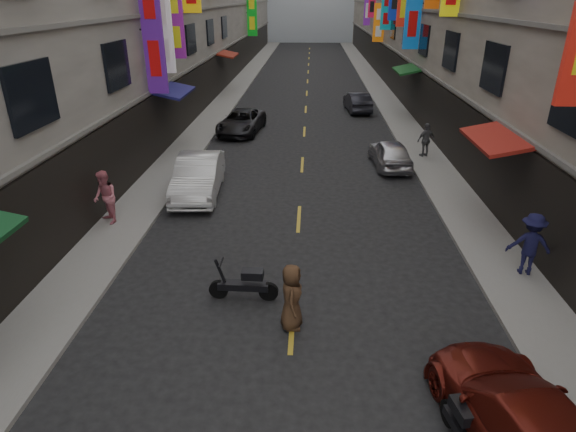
# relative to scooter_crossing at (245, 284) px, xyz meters

# --- Properties ---
(sidewalk_left) EXTENTS (2.00, 90.00, 0.12)m
(sidewalk_left) POSITION_rel_scooter_crossing_xyz_m (-4.73, 28.99, -0.38)
(sidewalk_left) COLOR slate
(sidewalk_left) RESTS_ON ground
(sidewalk_right) EXTENTS (2.00, 90.00, 0.12)m
(sidewalk_right) POSITION_rel_scooter_crossing_xyz_m (7.27, 28.99, -0.38)
(sidewalk_right) COLOR slate
(sidewalk_right) RESTS_ON ground
(street_awnings) EXTENTS (13.99, 35.20, 0.41)m
(street_awnings) POSITION_rel_scooter_crossing_xyz_m (0.01, 12.99, 2.56)
(street_awnings) COLOR #12441F
(street_awnings) RESTS_ON ground
(lane_markings) EXTENTS (0.12, 80.20, 0.01)m
(lane_markings) POSITION_rel_scooter_crossing_xyz_m (1.27, 25.99, -0.44)
(lane_markings) COLOR gold
(lane_markings) RESTS_ON ground
(scooter_crossing) EXTENTS (1.80, 0.50, 1.14)m
(scooter_crossing) POSITION_rel_scooter_crossing_xyz_m (0.00, 0.00, 0.00)
(scooter_crossing) COLOR black
(scooter_crossing) RESTS_ON ground
(scooter_far_right) EXTENTS (0.50, 1.80, 1.14)m
(scooter_far_right) POSITION_rel_scooter_crossing_xyz_m (5.40, 10.91, 0.00)
(scooter_far_right) COLOR black
(scooter_far_right) RESTS_ON ground
(car_left_mid) EXTENTS (1.92, 4.72, 1.52)m
(car_left_mid) POSITION_rel_scooter_crossing_xyz_m (-2.73, 7.14, 0.32)
(car_left_mid) COLOR silver
(car_left_mid) RESTS_ON ground
(car_left_far) EXTENTS (2.61, 4.76, 1.26)m
(car_left_far) POSITION_rel_scooter_crossing_xyz_m (-2.32, 16.57, 0.19)
(car_left_far) COLOR black
(car_left_far) RESTS_ON ground
(car_right_near) EXTENTS (2.73, 5.05, 1.39)m
(car_right_near) POSITION_rel_scooter_crossing_xyz_m (5.27, -4.53, 0.25)
(car_right_near) COLOR maroon
(car_right_near) RESTS_ON ground
(car_right_mid) EXTENTS (1.76, 3.83, 1.27)m
(car_right_mid) POSITION_rel_scooter_crossing_xyz_m (5.27, 10.90, 0.19)
(car_right_mid) COLOR silver
(car_right_mid) RESTS_ON ground
(car_right_far) EXTENTS (1.75, 4.01, 1.28)m
(car_right_far) POSITION_rel_scooter_crossing_xyz_m (4.76, 22.52, 0.20)
(car_right_far) COLOR #26262D
(car_right_far) RESTS_ON ground
(pedestrian_lfar) EXTENTS (1.04, 1.07, 1.83)m
(pedestrian_lfar) POSITION_rel_scooter_crossing_xyz_m (-5.20, 4.14, 0.59)
(pedestrian_lfar) COLOR #D4707F
(pedestrian_lfar) RESTS_ON sidewalk_left
(pedestrian_rnear) EXTENTS (1.26, 0.85, 1.79)m
(pedestrian_rnear) POSITION_rel_scooter_crossing_xyz_m (7.67, 1.48, 0.57)
(pedestrian_rnear) COLOR #131334
(pedestrian_rnear) RESTS_ON sidewalk_right
(pedestrian_rfar) EXTENTS (1.08, 0.87, 1.60)m
(pedestrian_rfar) POSITION_rel_scooter_crossing_xyz_m (7.13, 12.20, 0.48)
(pedestrian_rfar) COLOR #555557
(pedestrian_rfar) RESTS_ON sidewalk_right
(pedestrian_crossing) EXTENTS (0.56, 0.82, 1.66)m
(pedestrian_crossing) POSITION_rel_scooter_crossing_xyz_m (1.25, -1.09, 0.39)
(pedestrian_crossing) COLOR #452D1B
(pedestrian_crossing) RESTS_ON ground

